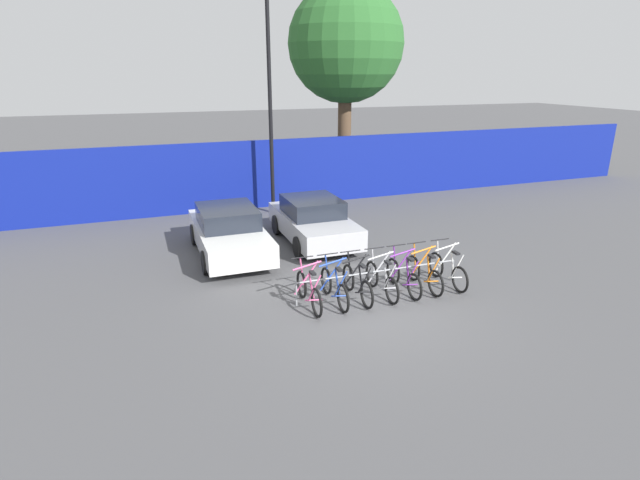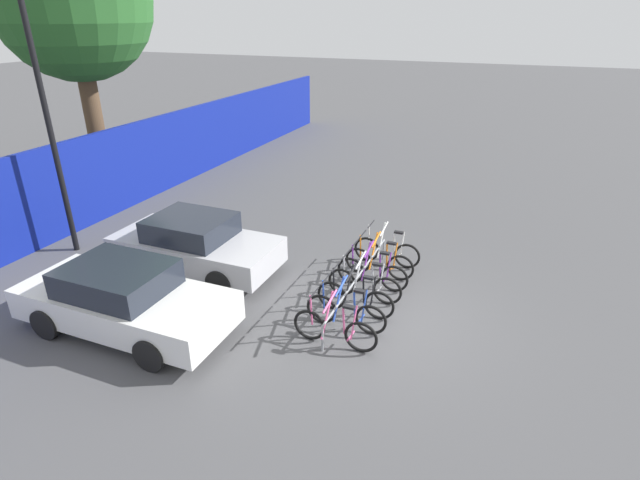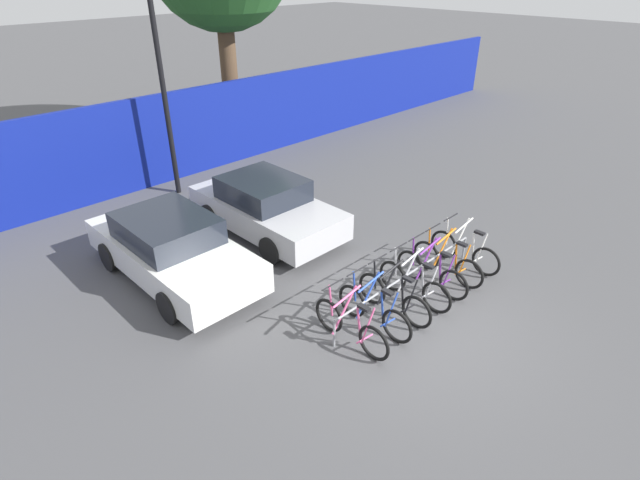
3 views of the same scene
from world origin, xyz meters
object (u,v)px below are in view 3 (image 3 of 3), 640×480
bicycle_purple (431,273)px  bicycle_orange (447,262)px  bike_rack (408,276)px  car_white (172,248)px  lamp_post (156,38)px  bicycle_pink (351,327)px  bicycle_silver (414,284)px  bicycle_blue (374,311)px  car_silver (266,207)px  bicycle_black (394,298)px  bicycle_white (464,251)px

bicycle_purple → bicycle_orange: size_ratio=1.00×
bike_rack → car_white: size_ratio=0.97×
lamp_post → bicycle_pink: bearing=-99.4°
bicycle_pink → lamp_post: lamp_post is taller
bike_rack → bicycle_silver: (-0.00, -0.15, -0.12)m
bicycle_blue → lamp_post: bearing=81.0°
bicycle_blue → car_silver: bearing=73.0°
bicycle_black → bicycle_orange: bearing=1.9°
bicycle_blue → car_silver: (0.99, 4.26, 0.31)m
bicycle_blue → bicycle_orange: bearing=-4.0°
lamp_post → bike_rack: bearing=-86.2°
bicycle_white → car_white: bearing=140.5°
bicycle_pink → bicycle_blue: (0.62, 0.00, 0.00)m
car_silver → bicycle_blue: bearing=-103.1°
bike_rack → car_silver: (-0.23, 4.11, 0.20)m
car_white → lamp_post: size_ratio=0.57×
bicycle_black → bicycle_orange: 1.80m
bicycle_black → bike_rack: bearing=15.1°
bicycle_purple → car_silver: car_silver is taller
bicycle_silver → bicycle_white: bearing=0.6°
bicycle_purple → bicycle_orange: bearing=2.5°
bike_rack → bicycle_blue: bicycle_blue is taller
bicycle_black → bicycle_purple: 1.22m
bicycle_orange → bicycle_black: bearing=176.1°
bicycle_purple → car_white: 5.36m
lamp_post → bicycle_black: bearing=-90.8°
bike_rack → car_white: car_white is taller
bicycle_silver → bicycle_orange: bearing=0.6°
bicycle_blue → bicycle_purple: same height
bicycle_white → car_white: size_ratio=0.39×
bicycle_blue → car_silver: car_silver is taller
lamp_post → bicycle_orange: bearing=-78.1°
bicycle_white → car_silver: size_ratio=0.42×
bicycle_silver → car_silver: 4.28m
bicycle_blue → car_white: (-1.68, 4.06, 0.31)m
bicycle_silver → bicycle_purple: same height
car_silver → bicycle_purple: bearing=-79.2°
bike_rack → bicycle_silver: bicycle_silver is taller
bicycle_blue → bicycle_orange: (2.38, 0.00, 0.00)m
bicycle_orange → car_silver: car_silver is taller
car_white → bicycle_white: bearing=-40.7°
bicycle_orange → car_white: 5.75m
bicycle_blue → bicycle_silver: size_ratio=1.00×
bicycle_black → lamp_post: size_ratio=0.22×
bicycle_white → bicycle_black: bearing=-178.8°
bicycle_black → bicycle_orange: size_ratio=1.00×
bicycle_black → bicycle_orange: same height
bicycle_silver → lamp_post: lamp_post is taller
bicycle_blue → bicycle_silver: bearing=-4.0°
bicycle_pink → bicycle_orange: bearing=-1.0°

